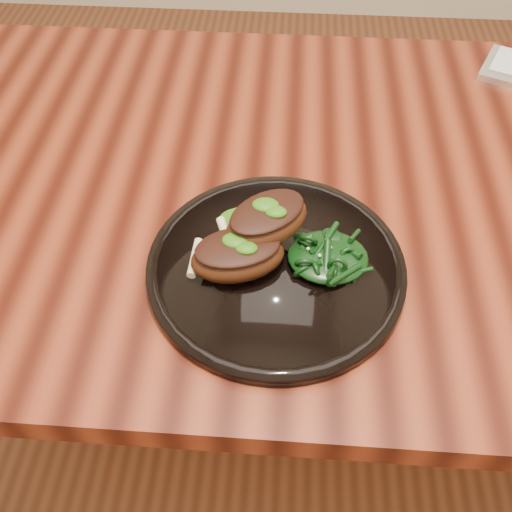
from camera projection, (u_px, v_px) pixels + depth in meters
The scene contains 6 objects.
desk at pixel (361, 218), 0.89m from camera, with size 1.60×0.80×0.75m.
plate at pixel (276, 267), 0.70m from camera, with size 0.32×0.32×0.02m.
lamb_chop_front at pixel (237, 255), 0.67m from camera, with size 0.13×0.10×0.05m.
lamb_chop_back at pixel (266, 220), 0.68m from camera, with size 0.13×0.13×0.05m.
herb_smear at pixel (248, 220), 0.74m from camera, with size 0.08×0.05×0.00m, color #1A4D08.
greens_heap at pixel (328, 253), 0.68m from camera, with size 0.10×0.09×0.04m.
Camera 1 is at (-0.12, -0.63, 1.30)m, focal length 40.00 mm.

